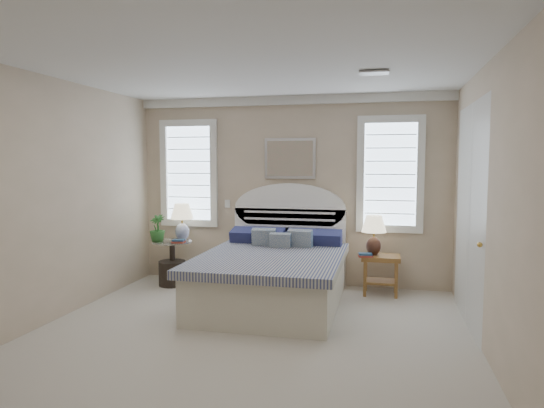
{
  "coord_description": "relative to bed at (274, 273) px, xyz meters",
  "views": [
    {
      "loc": [
        1.32,
        -4.37,
        1.76
      ],
      "look_at": [
        0.08,
        1.0,
        1.29
      ],
      "focal_mm": 32.0,
      "sensor_mm": 36.0,
      "label": 1
    }
  ],
  "objects": [
    {
      "name": "floor",
      "position": [
        0.0,
        -1.46,
        -0.39
      ],
      "size": [
        4.5,
        5.0,
        0.01
      ],
      "primitive_type": "cube",
      "color": "beige",
      "rests_on": "ground"
    },
    {
      "name": "window_right",
      "position": [
        1.4,
        1.02,
        1.21
      ],
      "size": [
        0.9,
        0.06,
        1.6
      ],
      "primitive_type": "cube",
      "color": "silver",
      "rests_on": "wall_back"
    },
    {
      "name": "wall_right",
      "position": [
        2.25,
        -1.46,
        0.96
      ],
      "size": [
        0.02,
        5.0,
        2.7
      ],
      "primitive_type": "cube",
      "color": "tan",
      "rests_on": "floor"
    },
    {
      "name": "books_right",
      "position": [
        1.1,
        0.54,
        0.17
      ],
      "size": [
        0.2,
        0.16,
        0.05
      ],
      "rotation": [
        0.0,
        0.0,
        0.19
      ],
      "color": "#9D3327",
      "rests_on": "nightstand_right"
    },
    {
      "name": "hvac_vent",
      "position": [
        1.2,
        -0.66,
        2.29
      ],
      "size": [
        0.3,
        0.2,
        0.02
      ],
      "primitive_type": "cube",
      "color": "#B2B2B2",
      "rests_on": "ceiling"
    },
    {
      "name": "lamp_left",
      "position": [
        -1.54,
        0.71,
        0.57
      ],
      "size": [
        0.38,
        0.38,
        0.54
      ],
      "rotation": [
        0.0,
        0.0,
        -0.17
      ],
      "color": "silver",
      "rests_on": "side_table_left"
    },
    {
      "name": "ceiling",
      "position": [
        0.0,
        -1.46,
        2.31
      ],
      "size": [
        4.5,
        5.0,
        0.01
      ],
      "primitive_type": "cube",
      "color": "silver",
      "rests_on": "wall_back"
    },
    {
      "name": "potted_plant",
      "position": [
        -1.83,
        0.5,
        0.44
      ],
      "size": [
        0.24,
        0.24,
        0.39
      ],
      "primitive_type": "imported",
      "rotation": [
        0.0,
        0.0,
        -0.13
      ],
      "color": "#286529",
      "rests_on": "side_table_left"
    },
    {
      "name": "wall_back",
      "position": [
        0.0,
        1.04,
        0.96
      ],
      "size": [
        4.5,
        0.02,
        2.7
      ],
      "primitive_type": "cube",
      "color": "tan",
      "rests_on": "floor"
    },
    {
      "name": "wall_left",
      "position": [
        -2.25,
        -1.46,
        0.96
      ],
      "size": [
        0.02,
        5.0,
        2.7
      ],
      "primitive_type": "cube",
      "color": "tan",
      "rests_on": "floor"
    },
    {
      "name": "painting",
      "position": [
        0.0,
        1.0,
        1.43
      ],
      "size": [
        0.74,
        0.04,
        0.58
      ],
      "primitive_type": "cube",
      "color": "silver",
      "rests_on": "wall_back"
    },
    {
      "name": "closet_door",
      "position": [
        2.23,
        -0.26,
        0.81
      ],
      "size": [
        0.02,
        1.8,
        2.4
      ],
      "primitive_type": "cube",
      "color": "silver",
      "rests_on": "floor"
    },
    {
      "name": "bed",
      "position": [
        0.0,
        0.0,
        0.0
      ],
      "size": [
        1.72,
        2.28,
        1.47
      ],
      "color": "beige",
      "rests_on": "floor"
    },
    {
      "name": "books_left",
      "position": [
        -1.5,
        0.47,
        0.27
      ],
      "size": [
        0.18,
        0.13,
        0.05
      ],
      "rotation": [
        0.0,
        0.0,
        0.03
      ],
      "color": "#9D3327",
      "rests_on": "side_table_left"
    },
    {
      "name": "side_table_left",
      "position": [
        -1.65,
        0.59,
        0.0
      ],
      "size": [
        0.56,
        0.56,
        0.63
      ],
      "color": "black",
      "rests_on": "floor"
    },
    {
      "name": "window_left",
      "position": [
        -1.55,
        1.02,
        1.21
      ],
      "size": [
        0.9,
        0.06,
        1.6
      ],
      "primitive_type": "cube",
      "color": "silver",
      "rests_on": "wall_back"
    },
    {
      "name": "crown_molding",
      "position": [
        0.0,
        1.0,
        2.25
      ],
      "size": [
        4.5,
        0.08,
        0.12
      ],
      "primitive_type": "cube",
      "color": "white",
      "rests_on": "wall_back"
    },
    {
      "name": "switch_plate",
      "position": [
        -0.95,
        1.03,
        0.76
      ],
      "size": [
        0.08,
        0.01,
        0.12
      ],
      "primitive_type": "cube",
      "color": "white",
      "rests_on": "wall_back"
    },
    {
      "name": "lamp_right",
      "position": [
        1.2,
        0.71,
        0.47
      ],
      "size": [
        0.4,
        0.4,
        0.54
      ],
      "rotation": [
        0.0,
        0.0,
        0.26
      ],
      "color": "black",
      "rests_on": "nightstand_right"
    },
    {
      "name": "nightstand_right",
      "position": [
        1.3,
        0.69,
        0.0
      ],
      "size": [
        0.5,
        0.4,
        0.53
      ],
      "color": "brown",
      "rests_on": "floor"
    },
    {
      "name": "floor_pot",
      "position": [
        -1.62,
        0.52,
        -0.21
      ],
      "size": [
        0.51,
        0.51,
        0.35
      ],
      "primitive_type": "cylinder",
      "rotation": [
        0.0,
        0.0,
        0.44
      ],
      "color": "black",
      "rests_on": "floor"
    }
  ]
}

